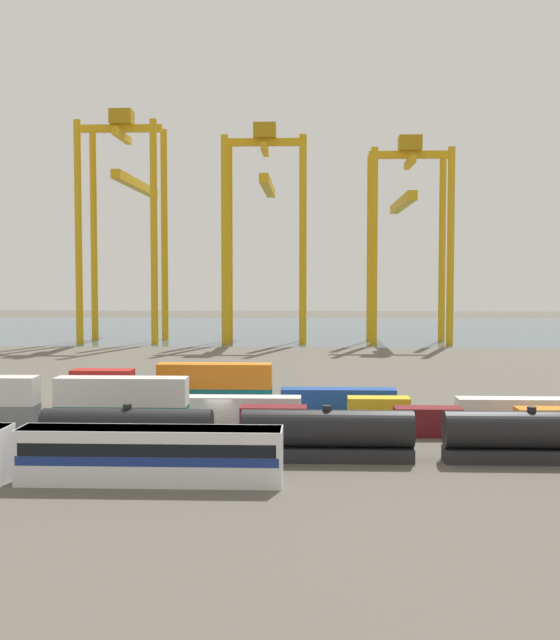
% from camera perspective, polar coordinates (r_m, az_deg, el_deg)
% --- Properties ---
extents(ground_plane, '(420.00, 420.00, 0.00)m').
position_cam_1_polar(ground_plane, '(116.46, -2.15, -3.92)').
color(ground_plane, '#5B564C').
extents(harbour_water, '(400.00, 110.00, 0.01)m').
position_cam_1_polar(harbour_water, '(214.22, -0.12, -0.66)').
color(harbour_water, '#475B6B').
rests_on(harbour_water, ground_plane).
extents(passenger_train, '(37.78, 3.14, 3.90)m').
position_cam_1_polar(passenger_train, '(58.86, -18.77, -9.04)').
color(passenger_train, silver).
rests_on(passenger_train, ground_plane).
extents(freight_tank_row, '(76.67, 2.89, 4.35)m').
position_cam_1_polar(freight_tank_row, '(64.46, 17.79, -8.04)').
color(freight_tank_row, '#232326').
rests_on(freight_tank_row, ground_plane).
extents(shipping_container_3, '(12.10, 2.44, 2.60)m').
position_cam_1_polar(shipping_container_3, '(74.06, -11.41, -7.09)').
color(shipping_container_3, '#146066').
rests_on(shipping_container_3, ground_plane).
extents(shipping_container_4, '(12.10, 2.44, 2.60)m').
position_cam_1_polar(shipping_container_4, '(73.64, -11.44, -5.10)').
color(shipping_container_4, silver).
rests_on(shipping_container_4, shipping_container_3).
extents(shipping_container_5, '(6.04, 2.44, 2.60)m').
position_cam_1_polar(shipping_container_5, '(72.07, -0.47, -7.31)').
color(shipping_container_5, maroon).
rests_on(shipping_container_5, ground_plane).
extents(shipping_container_6, '(6.04, 2.44, 2.60)m').
position_cam_1_polar(shipping_container_6, '(72.76, 10.69, -7.26)').
color(shipping_container_6, maroon).
rests_on(shipping_container_6, ground_plane).
extents(shipping_container_11, '(6.04, 2.44, 2.60)m').
position_cam_1_polar(shipping_container_11, '(80.38, -12.75, -6.29)').
color(shipping_container_11, orange).
rests_on(shipping_container_11, ground_plane).
extents(shipping_container_12, '(6.04, 2.44, 2.60)m').
position_cam_1_polar(shipping_container_12, '(79.99, -12.77, -4.45)').
color(shipping_container_12, '#AD211C').
rests_on(shipping_container_12, shipping_container_11).
extents(shipping_container_13, '(12.10, 2.44, 2.60)m').
position_cam_1_polar(shipping_container_13, '(77.99, -2.95, -6.51)').
color(shipping_container_13, silver).
rests_on(shipping_container_13, ground_plane).
extents(shipping_container_14, '(6.04, 2.44, 2.60)m').
position_cam_1_polar(shipping_container_14, '(77.95, 7.17, -6.53)').
color(shipping_container_14, gold).
rests_on(shipping_container_14, ground_plane).
extents(shipping_container_15, '(12.10, 2.44, 2.60)m').
position_cam_1_polar(shipping_container_15, '(80.27, 16.99, -6.37)').
color(shipping_container_15, silver).
rests_on(shipping_container_15, ground_plane).
extents(shipping_container_19, '(6.04, 2.44, 2.60)m').
position_cam_1_polar(shipping_container_19, '(86.56, -13.43, -5.62)').
color(shipping_container_19, '#1C4299').
rests_on(shipping_container_19, ground_plane).
extents(shipping_container_20, '(12.10, 2.44, 2.60)m').
position_cam_1_polar(shipping_container_20, '(83.98, -4.75, -5.81)').
color(shipping_container_20, '#146066').
rests_on(shipping_container_20, ground_plane).
extents(shipping_container_21, '(12.10, 2.44, 2.60)m').
position_cam_1_polar(shipping_container_21, '(83.61, -4.76, -4.05)').
color(shipping_container_21, orange).
rests_on(shipping_container_21, shipping_container_20).
extents(shipping_container_22, '(12.10, 2.44, 2.60)m').
position_cam_1_polar(shipping_container_22, '(83.41, 4.26, -5.87)').
color(shipping_container_22, '#1C4299').
rests_on(shipping_container_22, ground_plane).
extents(gantry_crane_west, '(17.71, 41.41, 50.47)m').
position_cam_1_polar(gantry_crane_west, '(179.46, -11.13, 8.29)').
color(gantry_crane_west, gold).
rests_on(gantry_crane_west, ground_plane).
extents(gantry_crane_central, '(18.13, 32.97, 47.32)m').
position_cam_1_polar(gantry_crane_central, '(173.79, -1.06, 7.92)').
color(gantry_crane_central, gold).
rests_on(gantry_crane_central, ground_plane).
extents(gantry_crane_east, '(17.54, 38.16, 44.43)m').
position_cam_1_polar(gantry_crane_east, '(175.46, 9.25, 7.26)').
color(gantry_crane_east, gold).
rests_on(gantry_crane_east, ground_plane).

